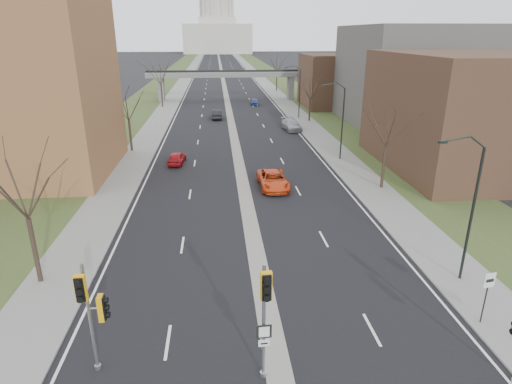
{
  "coord_description": "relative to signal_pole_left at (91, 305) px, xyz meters",
  "views": [
    {
      "loc": [
        -2.33,
        -14.89,
        13.82
      ],
      "look_at": [
        0.04,
        10.93,
        4.17
      ],
      "focal_mm": 30.0,
      "sensor_mm": 36.0,
      "label": 1
    }
  ],
  "objects": [
    {
      "name": "signal_pole_left",
      "position": [
        0.0,
        0.0,
        0.0
      ],
      "size": [
        0.92,
        0.94,
        5.25
      ],
      "rotation": [
        0.0,
        0.0,
        0.02
      ],
      "color": "gray",
      "rests_on": "ground"
    },
    {
      "name": "car_right_mid",
      "position": [
        16.59,
        48.37,
        -2.65
      ],
      "size": [
        2.85,
        5.67,
        1.58
      ],
      "primitive_type": "imported",
      "rotation": [
        0.0,
        0.0,
        0.12
      ],
      "color": "#9C9CA3",
      "rests_on": "ground"
    },
    {
      "name": "tree_left_a",
      "position": [
        -5.32,
        7.63,
        3.2
      ],
      "size": [
        7.2,
        7.2,
        9.4
      ],
      "color": "#382B21",
      "rests_on": "sidewalk_left"
    },
    {
      "name": "grass_verge_left",
      "position": [
        -10.32,
        149.63,
        -3.39
      ],
      "size": [
        8.0,
        600.0,
        0.1
      ],
      "primitive_type": "cube",
      "color": "#2D3F1D",
      "rests_on": "ground"
    },
    {
      "name": "car_left_near",
      "position": [
        0.72,
        31.72,
        -2.74
      ],
      "size": [
        2.02,
        4.21,
        1.39
      ],
      "primitive_type": "imported",
      "rotation": [
        0.0,
        0.0,
        3.04
      ],
      "color": "#A11218",
      "rests_on": "ground"
    },
    {
      "name": "tree_right_a",
      "position": [
        20.68,
        21.63,
        3.2
      ],
      "size": [
        7.2,
        7.2,
        9.4
      ],
      "color": "#382B21",
      "rests_on": "sidewalk_right"
    },
    {
      "name": "car_right_far",
      "position": [
        13.15,
        72.88,
        -2.79
      ],
      "size": [
        1.7,
        3.88,
        1.3
      ],
      "primitive_type": "imported",
      "rotation": [
        0.0,
        0.0,
        -0.04
      ],
      "color": "navy",
      "rests_on": "ground"
    },
    {
      "name": "commercial_block_near",
      "position": [
        31.68,
        27.63,
        2.56
      ],
      "size": [
        16.0,
        20.0,
        12.0
      ],
      "primitive_type": "cube",
      "color": "brown",
      "rests_on": "ground"
    },
    {
      "name": "capitol",
      "position": [
        7.68,
        319.63,
        15.16
      ],
      "size": [
        48.0,
        42.0,
        55.75
      ],
      "color": "beige",
      "rests_on": "ground"
    },
    {
      "name": "car_left_far",
      "position": [
        5.32,
        58.43,
        -2.66
      ],
      "size": [
        1.77,
        4.75,
        1.55
      ],
      "primitive_type": "imported",
      "rotation": [
        0.0,
        0.0,
        3.17
      ],
      "color": "black",
      "rests_on": "ground"
    },
    {
      "name": "streetlight_mid",
      "position": [
        18.67,
        31.63,
        3.52
      ],
      "size": [
        2.61,
        0.2,
        8.7
      ],
      "color": "black",
      "rests_on": "sidewalk_right"
    },
    {
      "name": "road_surface",
      "position": [
        7.68,
        149.63,
        -3.43
      ],
      "size": [
        20.0,
        600.0,
        0.01
      ],
      "primitive_type": "cube",
      "color": "black",
      "rests_on": "ground"
    },
    {
      "name": "streetlight_near",
      "position": [
        18.67,
        5.63,
        3.52
      ],
      "size": [
        2.61,
        0.2,
        8.7
      ],
      "color": "black",
      "rests_on": "sidewalk_right"
    },
    {
      "name": "ground",
      "position": [
        7.68,
        -0.37,
        -3.44
      ],
      "size": [
        700.0,
        700.0,
        0.0
      ],
      "primitive_type": "plane",
      "color": "black",
      "rests_on": "ground"
    },
    {
      "name": "streetlight_far",
      "position": [
        18.67,
        57.63,
        3.52
      ],
      "size": [
        2.61,
        0.2,
        8.7
      ],
      "color": "black",
      "rests_on": "sidewalk_right"
    },
    {
      "name": "signal_pole_median",
      "position": [
        7.0,
        -1.2,
        0.37
      ],
      "size": [
        0.63,
        0.89,
        5.46
      ],
      "rotation": [
        0.0,
        0.0,
        0.05
      ],
      "color": "gray",
      "rests_on": "ground"
    },
    {
      "name": "median_strip",
      "position": [
        7.68,
        149.63,
        -3.44
      ],
      "size": [
        1.2,
        600.0,
        0.02
      ],
      "primitive_type": "cube",
      "color": "gray",
      "rests_on": "ground"
    },
    {
      "name": "commercial_block_mid",
      "position": [
        35.68,
        51.63,
        4.06
      ],
      "size": [
        18.0,
        22.0,
        15.0
      ],
      "primitive_type": "cube",
      "color": "#53514C",
      "rests_on": "ground"
    },
    {
      "name": "tree_right_c",
      "position": [
        20.68,
        94.63,
        3.61
      ],
      "size": [
        7.65,
        7.65,
        9.99
      ],
      "color": "#382B21",
      "rests_on": "sidewalk_right"
    },
    {
      "name": "tree_left_c",
      "position": [
        -5.32,
        71.63,
        3.61
      ],
      "size": [
        7.65,
        7.65,
        9.99
      ],
      "color": "#382B21",
      "rests_on": "sidewalk_left"
    },
    {
      "name": "speed_limit_sign",
      "position": [
        18.29,
        1.59,
        -1.36
      ],
      "size": [
        0.61,
        0.13,
        2.84
      ],
      "rotation": [
        0.0,
        0.0,
        0.16
      ],
      "color": "black",
      "rests_on": "sidewalk_right"
    },
    {
      "name": "sidewalk_left",
      "position": [
        -4.32,
        149.63,
        -3.38
      ],
      "size": [
        4.0,
        600.0,
        0.12
      ],
      "primitive_type": "cube",
      "color": "gray",
      "rests_on": "ground"
    },
    {
      "name": "sidewalk_right",
      "position": [
        19.68,
        149.63,
        -3.38
      ],
      "size": [
        4.0,
        600.0,
        0.12
      ],
      "primitive_type": "cube",
      "color": "gray",
      "rests_on": "ground"
    },
    {
      "name": "tree_left_b",
      "position": [
        -5.32,
        37.63,
        2.79
      ],
      "size": [
        6.75,
        6.75,
        8.81
      ],
      "color": "#382B21",
      "rests_on": "sidewalk_left"
    },
    {
      "name": "car_right_near",
      "position": [
        10.47,
        22.81,
        -2.65
      ],
      "size": [
        2.77,
        5.71,
        1.57
      ],
      "primitive_type": "imported",
      "rotation": [
        0.0,
        0.0,
        0.03
      ],
      "color": "#D64416",
      "rests_on": "ground"
    },
    {
      "name": "commercial_block_far",
      "position": [
        29.68,
        69.63,
        1.56
      ],
      "size": [
        14.0,
        14.0,
        10.0
      ],
      "primitive_type": "cube",
      "color": "brown",
      "rests_on": "ground"
    },
    {
      "name": "tree_right_b",
      "position": [
        20.68,
        54.63,
        2.38
      ],
      "size": [
        6.3,
        6.3,
        8.22
      ],
      "color": "#382B21",
      "rests_on": "sidewalk_right"
    },
    {
      "name": "pedestrian_bridge",
      "position": [
        7.68,
        79.63,
        1.41
      ],
      "size": [
        34.0,
        3.0,
        6.45
      ],
      "color": "slate",
      "rests_on": "ground"
    },
    {
      "name": "grass_verge_right",
      "position": [
        25.68,
        149.63,
        -3.39
      ],
      "size": [
        8.0,
        600.0,
        0.1
      ],
      "primitive_type": "cube",
      "color": "#2D3F1D",
      "rests_on": "ground"
    }
  ]
}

